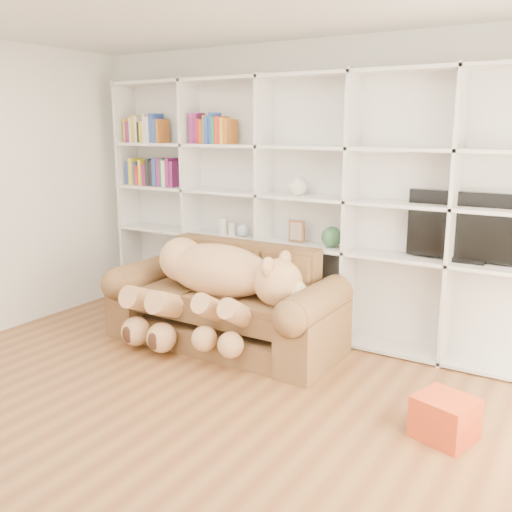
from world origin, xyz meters
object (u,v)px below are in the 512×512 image
Objects in this scene: sofa at (227,308)px; gift_box at (445,418)px; teddy_bear at (213,282)px; tv at (468,228)px.

sofa is 6.19× the size of gift_box.
teddy_bear is (-0.02, -0.18, 0.28)m from sofa.
tv is at bearing 20.34° from teddy_bear.
teddy_bear is 2.22m from gift_box.
teddy_bear is at bearing -95.68° from sofa.
sofa is 2.20× the size of tv.
sofa is 0.33m from teddy_bear.
sofa is at bearing 81.01° from teddy_bear.
tv is at bearing 99.09° from gift_box.
tv is (1.91, 0.84, 0.53)m from teddy_bear.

